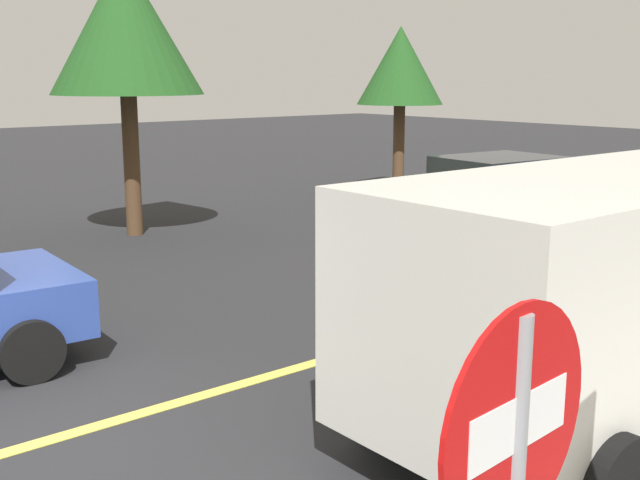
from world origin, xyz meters
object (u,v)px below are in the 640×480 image
(white_van, at_px, (624,281))
(tree_left_verge, at_px, (400,67))
(tree_centre_verge, at_px, (125,27))
(car_yellow_near_curb, at_px, (491,205))

(white_van, bearing_deg, tree_left_verge, 53.14)
(tree_left_verge, xyz_separation_m, tree_centre_verge, (-7.68, -0.66, 0.67))
(tree_left_verge, distance_m, tree_centre_verge, 7.74)
(car_yellow_near_curb, xyz_separation_m, tree_centre_verge, (-4.04, 5.22, 3.01))
(tree_centre_verge, bearing_deg, car_yellow_near_curb, -52.28)
(car_yellow_near_curb, bearing_deg, tree_centre_verge, 127.72)
(car_yellow_near_curb, distance_m, tree_left_verge, 7.31)
(tree_left_verge, height_order, tree_centre_verge, tree_centre_verge)
(white_van, xyz_separation_m, car_yellow_near_curb, (4.55, 5.04, -0.45))
(white_van, relative_size, tree_left_verge, 1.25)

